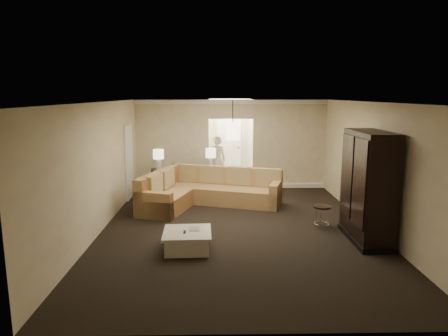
{
  "coord_description": "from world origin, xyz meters",
  "views": [
    {
      "loc": [
        -0.47,
        -8.53,
        2.97
      ],
      "look_at": [
        -0.28,
        1.2,
        1.16
      ],
      "focal_mm": 32.0,
      "sensor_mm": 36.0,
      "label": 1
    }
  ],
  "objects_px": {
    "armoire": "(368,189)",
    "coffee_table": "(187,240)",
    "console_table": "(185,179)",
    "sectional_sofa": "(204,191)",
    "drink_table": "(322,212)",
    "person": "(217,158)"
  },
  "relations": [
    {
      "from": "console_table",
      "to": "coffee_table",
      "type": "bearing_deg",
      "value": -93.42
    },
    {
      "from": "armoire",
      "to": "person",
      "type": "height_order",
      "value": "armoire"
    },
    {
      "from": "sectional_sofa",
      "to": "armoire",
      "type": "relative_size",
      "value": 1.71
    },
    {
      "from": "coffee_table",
      "to": "drink_table",
      "type": "height_order",
      "value": "drink_table"
    },
    {
      "from": "console_table",
      "to": "armoire",
      "type": "xyz_separation_m",
      "value": [
        3.99,
        -3.96,
        0.62
      ]
    },
    {
      "from": "coffee_table",
      "to": "console_table",
      "type": "height_order",
      "value": "console_table"
    },
    {
      "from": "coffee_table",
      "to": "console_table",
      "type": "distance_m",
      "value": 4.42
    },
    {
      "from": "drink_table",
      "to": "coffee_table",
      "type": "bearing_deg",
      "value": -157.25
    },
    {
      "from": "person",
      "to": "drink_table",
      "type": "bearing_deg",
      "value": 114.77
    },
    {
      "from": "coffee_table",
      "to": "armoire",
      "type": "relative_size",
      "value": 0.42
    },
    {
      "from": "drink_table",
      "to": "console_table",
      "type": "bearing_deg",
      "value": 136.17
    },
    {
      "from": "person",
      "to": "sectional_sofa",
      "type": "bearing_deg",
      "value": 77.21
    },
    {
      "from": "console_table",
      "to": "armoire",
      "type": "distance_m",
      "value": 5.65
    },
    {
      "from": "armoire",
      "to": "person",
      "type": "xyz_separation_m",
      "value": [
        -3.04,
        5.06,
        -0.16
      ]
    },
    {
      "from": "sectional_sofa",
      "to": "drink_table",
      "type": "bearing_deg",
      "value": -18.18
    },
    {
      "from": "coffee_table",
      "to": "console_table",
      "type": "xyz_separation_m",
      "value": [
        -0.37,
        4.4,
        0.27
      ]
    },
    {
      "from": "console_table",
      "to": "drink_table",
      "type": "bearing_deg",
      "value": -52.01
    },
    {
      "from": "armoire",
      "to": "coffee_table",
      "type": "bearing_deg",
      "value": -173.02
    },
    {
      "from": "sectional_sofa",
      "to": "person",
      "type": "xyz_separation_m",
      "value": [
        0.36,
        2.32,
        0.53
      ]
    },
    {
      "from": "console_table",
      "to": "drink_table",
      "type": "distance_m",
      "value": 4.58
    },
    {
      "from": "sectional_sofa",
      "to": "coffee_table",
      "type": "relative_size",
      "value": 4.05
    },
    {
      "from": "coffee_table",
      "to": "drink_table",
      "type": "relative_size",
      "value": 1.86
    }
  ]
}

